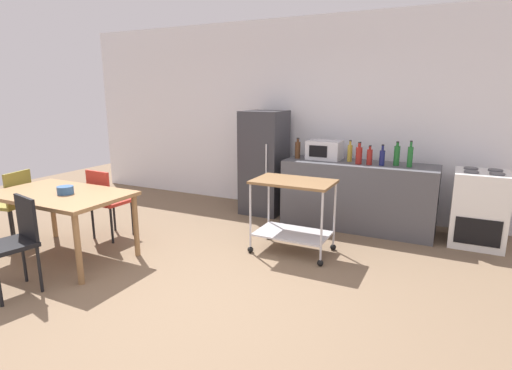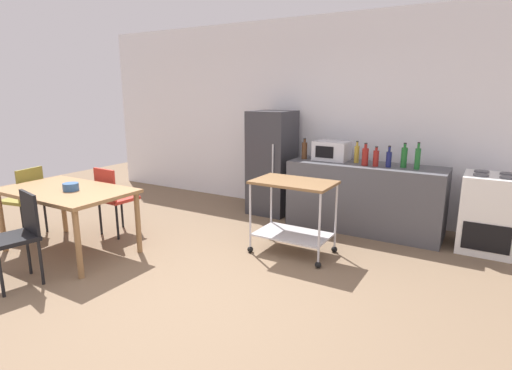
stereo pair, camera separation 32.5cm
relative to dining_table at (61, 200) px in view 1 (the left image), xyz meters
The scene contains 19 objects.
ground_plane 1.92m from the dining_table, ahead, with size 12.00×12.00×0.00m, color brown.
back_wall 3.66m from the dining_table, 59.82° to the left, with size 8.40×0.12×2.90m, color white.
kitchen_counter 3.67m from the dining_table, 42.71° to the left, with size 2.00×0.64×0.90m, color #4C4C51.
dining_table is the anchor object (origin of this frame).
chair_olive 0.98m from the dining_table, behind, with size 0.47×0.47×0.89m.
chair_red 0.68m from the dining_table, 91.58° to the left, with size 0.42×0.42×0.89m.
chair_black 0.80m from the dining_table, 67.56° to the right, with size 0.48×0.48×0.89m.
stove_oven 4.85m from the dining_table, 31.16° to the left, with size 0.60×0.61×0.92m.
refrigerator 2.87m from the dining_table, 64.30° to the left, with size 0.60×0.63×1.55m.
kitchen_cart 2.57m from the dining_table, 30.06° to the left, with size 0.91×0.57×0.85m.
bottle_sesame_oil 3.09m from the dining_table, 53.49° to the left, with size 0.08×0.08×0.29m.
microwave 3.39m from the dining_table, 49.55° to the left, with size 0.46×0.35×0.26m.
bottle_wine 3.61m from the dining_table, 44.78° to the left, with size 0.06×0.06×0.29m.
bottle_vinegar 3.62m from the dining_table, 41.45° to the left, with size 0.08×0.08×0.29m.
bottle_hot_sauce 3.73m from the dining_table, 40.14° to the left, with size 0.07×0.07×0.25m.
bottle_soda 3.86m from the dining_table, 38.90° to the left, with size 0.07×0.07×0.27m.
bottle_olive_oil 4.04m from the dining_table, 38.25° to the left, with size 0.07×0.07×0.31m.
bottle_sparkling_water 4.15m from the dining_table, 36.38° to the left, with size 0.07×0.07×0.33m.
fruit_bowl 0.16m from the dining_table, ahead, with size 0.17×0.17×0.08m, color #33598C.
Camera 1 is at (2.01, -2.73, 1.82)m, focal length 28.17 mm.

